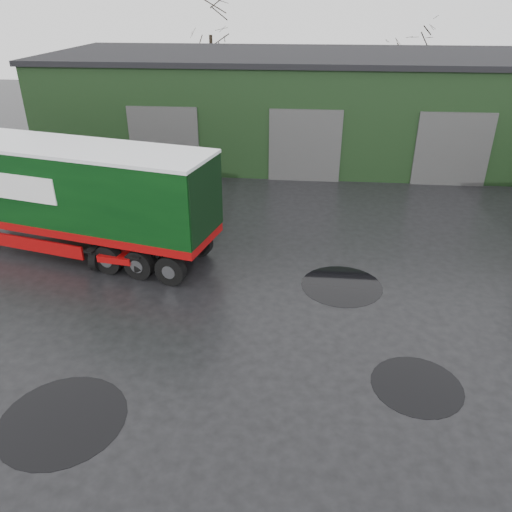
{
  "coord_description": "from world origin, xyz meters",
  "views": [
    {
      "loc": [
        1.94,
        -13.63,
        9.37
      ],
      "look_at": [
        0.52,
        1.05,
        1.7
      ],
      "focal_mm": 35.0,
      "sensor_mm": 36.0,
      "label": 1
    }
  ],
  "objects_px": {
    "warehouse": "(307,104)",
    "tree_back_a": "(212,60)",
    "tree_back_b": "(407,75)",
    "trailer_left": "(45,196)",
    "wash_bucket": "(203,220)",
    "hero_tractor": "(140,208)"
  },
  "relations": [
    {
      "from": "wash_bucket",
      "to": "tree_back_a",
      "type": "xyz_separation_m",
      "value": [
        -3.44,
        22.67,
        4.59
      ]
    },
    {
      "from": "trailer_left",
      "to": "wash_bucket",
      "type": "height_order",
      "value": "trailer_left"
    },
    {
      "from": "hero_tractor",
      "to": "tree_back_a",
      "type": "xyz_separation_m",
      "value": [
        -1.5,
        25.5,
        2.93
      ]
    },
    {
      "from": "hero_tractor",
      "to": "tree_back_a",
      "type": "relative_size",
      "value": 0.62
    },
    {
      "from": "warehouse",
      "to": "wash_bucket",
      "type": "relative_size",
      "value": 95.92
    },
    {
      "from": "warehouse",
      "to": "trailer_left",
      "type": "xyz_separation_m",
      "value": [
        -10.35,
        -15.61,
        -0.91
      ]
    },
    {
      "from": "wash_bucket",
      "to": "tree_back_b",
      "type": "distance_m",
      "value": 26.16
    },
    {
      "from": "warehouse",
      "to": "tree_back_a",
      "type": "relative_size",
      "value": 3.41
    },
    {
      "from": "hero_tractor",
      "to": "wash_bucket",
      "type": "relative_size",
      "value": 17.35
    },
    {
      "from": "hero_tractor",
      "to": "wash_bucket",
      "type": "height_order",
      "value": "hero_tractor"
    },
    {
      "from": "tree_back_b",
      "to": "warehouse",
      "type": "bearing_deg",
      "value": -128.66
    },
    {
      "from": "hero_tractor",
      "to": "tree_back_a",
      "type": "height_order",
      "value": "tree_back_a"
    },
    {
      "from": "wash_bucket",
      "to": "hero_tractor",
      "type": "bearing_deg",
      "value": -124.44
    },
    {
      "from": "tree_back_a",
      "to": "hero_tractor",
      "type": "bearing_deg",
      "value": -86.63
    },
    {
      "from": "tree_back_a",
      "to": "warehouse",
      "type": "bearing_deg",
      "value": -51.34
    },
    {
      "from": "trailer_left",
      "to": "wash_bucket",
      "type": "relative_size",
      "value": 42.8
    },
    {
      "from": "hero_tractor",
      "to": "tree_back_b",
      "type": "bearing_deg",
      "value": 69.06
    },
    {
      "from": "tree_back_a",
      "to": "tree_back_b",
      "type": "xyz_separation_m",
      "value": [
        16.0,
        0.0,
        -1.0
      ]
    },
    {
      "from": "trailer_left",
      "to": "tree_back_b",
      "type": "distance_m",
      "value": 31.54
    },
    {
      "from": "hero_tractor",
      "to": "wash_bucket",
      "type": "distance_m",
      "value": 3.82
    },
    {
      "from": "wash_bucket",
      "to": "tree_back_b",
      "type": "relative_size",
      "value": 0.05
    },
    {
      "from": "warehouse",
      "to": "tree_back_a",
      "type": "distance_m",
      "value": 12.9
    }
  ]
}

